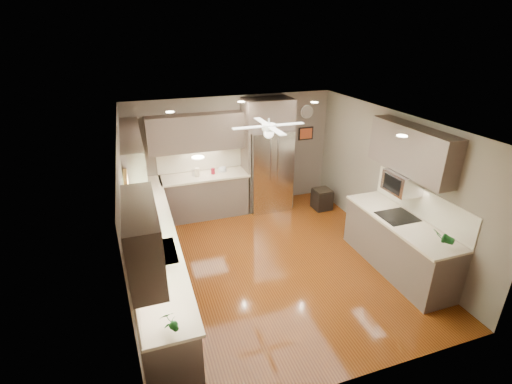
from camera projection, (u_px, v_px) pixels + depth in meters
floor at (273, 263)px, 6.52m from camera, size 5.00×5.00×0.00m
ceiling at (276, 123)px, 5.50m from camera, size 5.00×5.00×0.00m
wall_back at (233, 153)px, 8.17m from camera, size 4.50×0.00×4.50m
wall_front at (362, 295)px, 3.85m from camera, size 4.50×0.00×4.50m
wall_left at (129, 220)px, 5.35m from camera, size 0.00×5.00×5.00m
wall_right at (390, 182)px, 6.68m from camera, size 0.00×5.00×5.00m
canister_b at (194, 172)px, 7.76m from camera, size 0.10×0.10×0.14m
canister_c at (197, 172)px, 7.74m from camera, size 0.12×0.12×0.17m
canister_d at (213, 171)px, 7.86m from camera, size 0.11×0.11×0.13m
soap_bottle at (146, 237)px, 5.32m from camera, size 0.10×0.10×0.20m
potted_plant_left at (168, 321)px, 3.73m from camera, size 0.18×0.14×0.29m
potted_plant_right at (443, 237)px, 5.21m from camera, size 0.21×0.19×0.32m
bowl at (223, 171)px, 7.97m from camera, size 0.23×0.23×0.05m
left_run at (155, 255)px, 5.88m from camera, size 0.65×4.70×1.45m
back_run at (205, 194)px, 8.02m from camera, size 1.85×0.65×1.45m
uppers at (218, 154)px, 6.15m from camera, size 4.50×4.70×0.95m
window at (130, 217)px, 4.80m from camera, size 0.05×1.12×0.92m
sink at (158, 254)px, 5.15m from camera, size 0.50×0.70×0.32m
refrigerator at (268, 157)px, 8.11m from camera, size 1.06×0.75×2.45m
right_run at (398, 243)px, 6.20m from camera, size 0.70×2.20×1.45m
microwave at (402, 182)px, 6.04m from camera, size 0.43×0.55×0.34m
ceiling_fan at (269, 129)px, 5.83m from camera, size 1.18×1.18×0.32m
recessed_lights at (264, 117)px, 5.84m from camera, size 2.84×3.14×0.01m
wall_clock at (307, 112)px, 8.35m from camera, size 0.30×0.03×0.30m
framed_print at (306, 133)px, 8.55m from camera, size 0.36×0.03×0.30m
stool at (322, 199)px, 8.38m from camera, size 0.39×0.39×0.46m
paper_towel at (160, 258)px, 4.76m from camera, size 0.12×0.12×0.30m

